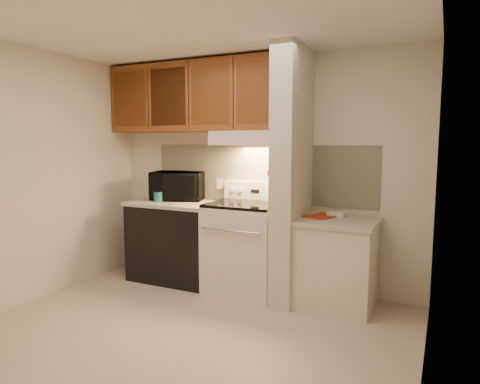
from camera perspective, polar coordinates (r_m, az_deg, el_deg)
The scene contains 50 objects.
floor at distance 3.78m, azimuth -7.14°, elevation -18.24°, with size 3.60×3.60×0.00m, color #CCAE98.
ceiling at distance 3.54m, azimuth -7.78°, elevation 21.56°, with size 3.60×3.60×0.00m, color white.
wall_back at distance 4.76m, azimuth 2.51°, elevation 2.64°, with size 3.60×0.02×2.50m, color beige.
wall_left at distance 4.67m, azimuth -26.25°, elevation 1.87°, with size 0.02×3.00×2.50m, color beige.
wall_right at distance 2.88m, azimuth 24.06°, elevation -0.68°, with size 0.02×3.00×2.50m, color beige.
backsplash at distance 4.75m, azimuth 2.45°, elevation 2.46°, with size 2.60×0.02×0.63m, color beige.
range_body at distance 4.58m, azimuth 0.73°, elevation -7.56°, with size 0.76×0.65×0.92m, color silver.
oven_window at distance 4.29m, azimuth -1.09°, elevation -7.98°, with size 0.50×0.01×0.30m, color black.
oven_handle at distance 4.21m, azimuth -1.33°, elevation -5.20°, with size 0.02×0.02×0.65m, color silver.
cooktop at distance 4.48m, azimuth 0.74°, elevation -1.66°, with size 0.74×0.64×0.03m, color black.
range_backguard at distance 4.72m, azimuth 2.20°, elevation 0.18°, with size 0.76×0.08×0.20m, color silver.
range_display at distance 4.69m, azimuth 2.00°, elevation 0.12°, with size 0.10×0.01×0.04m, color black.
range_knob_left_outer at distance 4.80m, azimuth -1.07°, elevation 0.29°, with size 0.05×0.05×0.02m, color silver.
range_knob_left_inner at distance 4.76m, azimuth 0.00°, elevation 0.23°, with size 0.05×0.05×0.02m, color silver.
range_knob_right_inner at distance 4.61m, azimuth 4.03°, elevation 0.01°, with size 0.05×0.05×0.02m, color silver.
range_knob_right_outer at distance 4.58m, azimuth 5.19°, elevation -0.06°, with size 0.05×0.05×0.02m, color silver.
dishwasher_front at distance 5.02m, azimuth -8.43°, elevation -6.64°, with size 1.00×0.63×0.87m, color black.
left_countertop at distance 4.93m, azimuth -8.52°, elevation -1.49°, with size 1.04×0.67×0.04m, color beige.
spoon_rest at distance 5.24m, azimuth -9.74°, elevation -0.72°, with size 0.21×0.07×0.01m, color black.
teal_jar at distance 4.94m, azimuth -10.85°, elevation -0.63°, with size 0.10×0.10×0.11m, color #1D6664.
outlet at distance 4.96m, azimuth -2.72°, elevation 1.07°, with size 0.08×0.01×0.12m, color beige.
microwave at distance 5.06m, azimuth -8.22°, elevation 0.83°, with size 0.60×0.40×0.33m, color black.
partition_pillar at distance 4.25m, azimuth 6.96°, elevation 2.10°, with size 0.22×0.70×2.50m, color beige.
pillar_trim at distance 4.29m, azimuth 5.50°, elevation 2.83°, with size 0.01×0.70×0.04m, color brown.
knife_strip at distance 4.24m, azimuth 5.19°, elevation 3.06°, with size 0.02×0.42×0.04m, color black.
knife_blade_a at distance 4.09m, azimuth 4.16°, elevation 1.53°, with size 0.01×0.04×0.16m, color silver.
knife_handle_a at distance 4.10m, azimuth 4.29°, elevation 3.64°, with size 0.02×0.02×0.10m, color black.
knife_blade_b at distance 4.19m, azimuth 4.67°, elevation 1.50°, with size 0.01×0.04×0.18m, color silver.
knife_handle_b at distance 4.15m, azimuth 4.59°, elevation 3.68°, with size 0.02×0.02×0.10m, color black.
knife_blade_c at distance 4.24m, azimuth 4.97°, elevation 1.44°, with size 0.01×0.04×0.20m, color silver.
knife_handle_c at distance 4.25m, azimuth 5.10°, elevation 3.75°, with size 0.02×0.02×0.10m, color black.
knife_blade_d at distance 4.32m, azimuth 5.38°, elevation 1.80°, with size 0.01×0.04×0.16m, color silver.
knife_handle_d at distance 4.32m, azimuth 5.45°, elevation 3.79°, with size 0.02×0.02×0.10m, color black.
knife_blade_e at distance 4.39m, azimuth 5.70°, elevation 1.74°, with size 0.01×0.04×0.18m, color silver.
knife_handle_e at distance 4.39m, azimuth 5.78°, elevation 3.83°, with size 0.02×0.02×0.10m, color black.
oven_mitt at distance 4.46m, azimuth 6.05°, elevation 1.32°, with size 0.03×0.10×0.24m, color gray.
right_cab_base at distance 4.28m, azimuth 12.71°, elevation -9.51°, with size 0.70×0.60×0.81m, color beige.
right_countertop at distance 4.18m, azimuth 12.86°, elevation -3.91°, with size 0.74×0.64×0.04m, color beige.
red_folder at distance 4.32m, azimuth 10.84°, elevation -3.18°, with size 0.24×0.33×0.01m, color #AF3616.
white_box at distance 4.36m, azimuth 12.77°, elevation -2.91°, with size 0.17×0.11×0.04m, color white.
range_hood at distance 4.55m, azimuth 1.42°, elevation 7.18°, with size 0.78×0.44×0.15m, color beige.
hood_lip at distance 4.36m, azimuth 0.27°, elevation 6.61°, with size 0.78×0.04×0.06m, color beige.
upper_cabinets at distance 4.93m, azimuth -5.83°, elevation 12.47°, with size 2.18×0.33×0.77m, color brown.
cab_door_a at distance 5.28m, azimuth -14.51°, elevation 11.92°, with size 0.46×0.01×0.63m, color brown.
cab_gap_a at distance 5.11m, azimuth -12.13°, elevation 12.16°, with size 0.01×0.01×0.73m, color black.
cab_door_b at distance 4.95m, azimuth -9.58°, elevation 12.40°, with size 0.46×0.01×0.63m, color brown.
cab_gap_b at distance 4.80m, azimuth -6.86°, elevation 12.62°, with size 0.01×0.01×0.73m, color black.
cab_door_c at distance 4.66m, azimuth -3.96°, elevation 12.83°, with size 0.46×0.01×0.63m, color brown.
cab_gap_c at distance 4.53m, azimuth -0.90°, elevation 13.01°, with size 0.01×0.01×0.73m, color black.
cab_door_d at distance 4.42m, azimuth 2.36°, elevation 13.17°, with size 0.46×0.01×0.63m, color brown.
Camera 1 is at (1.88, -2.86, 1.60)m, focal length 32.00 mm.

